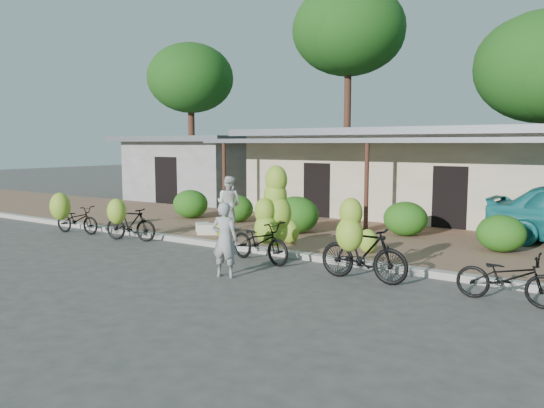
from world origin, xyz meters
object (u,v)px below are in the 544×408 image
Objects in this scene: tree_far_center at (346,29)px; bike_far_left at (73,216)px; bike_far_right at (507,277)px; bike_center at (267,225)px; sack_near at (212,229)px; bike_left at (128,221)px; bystander at (229,203)px; bike_right at (361,248)px; vendor at (225,240)px; sack_far at (204,228)px; tree_center_right at (542,65)px; tree_back_left at (189,77)px.

tree_far_center is 6.22× the size of bike_far_left.
bike_center is at bearing 85.73° from bike_far_right.
bike_far_right is at bearing -13.58° from sack_near.
bike_left is at bearing -133.00° from sack_near.
bike_right is at bearing 143.72° from bystander.
bystander reaches higher than bike_right.
bike_right is 2.82m from vendor.
bike_center is (5.23, -14.72, -7.74)m from tree_far_center.
bike_left is 0.74× the size of bike_center.
bike_right is 6.56m from sack_far.
sack_far is at bearing 176.17° from sack_near.
tree_far_center is at bearing -88.89° from bystander.
bike_center is at bearing -103.92° from tree_center_right.
bike_left is at bearing -125.73° from sack_far.
tree_far_center is at bearing 35.84° from bike_far_right.
bystander is at bearing -66.07° from vendor.
sack_near is at bearing 74.57° from bike_center.
tree_far_center reaches higher than bike_far_left.
tree_center_right is at bearing 6.86° from bike_far_right.
bike_left is 0.88× the size of bike_right.
vendor is at bearing -110.06° from bike_far_left.
vendor is (3.61, -3.43, 0.54)m from sack_far.
bike_right reaches higher than bike_far_left.
bike_left is 1.01× the size of bystander.
vendor is 5.43m from bystander.
bike_far_right is at bearing -179.48° from vendor.
bike_center is at bearing 133.29° from bystander.
tree_center_right is 11.17× the size of sack_far.
bike_left is 2.44m from sack_near.
bystander is (1.58, 2.66, 0.38)m from bike_left.
tree_back_left is 15.38m from sack_far.
bike_right is 6.64m from bystander.
tree_center_right is 4.93× the size of bike_left.
tree_far_center is 15.70m from sack_near.
bike_far_left is 4.14m from sack_far.
bike_far_right is at bearing -83.20° from bike_center.
bike_far_left is at bearing 26.81° from bystander.
tree_back_left is 8.81m from tree_far_center.
bike_far_left is 2.04× the size of sack_near.
sack_near is at bearing -116.68° from tree_center_right.
bystander is at bearing 63.15° from bike_right.
tree_back_left is 14.74m from bike_far_left.
tree_far_center is at bearing 20.56° from tree_back_left.
bike_far_right reaches higher than sack_far.
bike_left is 2.24m from sack_far.
tree_center_right is 9.86× the size of sack_near.
bystander reaches higher than bike_far_left.
tree_back_left is 0.99× the size of tree_center_right.
tree_far_center is 4.72× the size of bike_center.
sack_far is (-6.16, 2.22, -0.44)m from bike_right.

